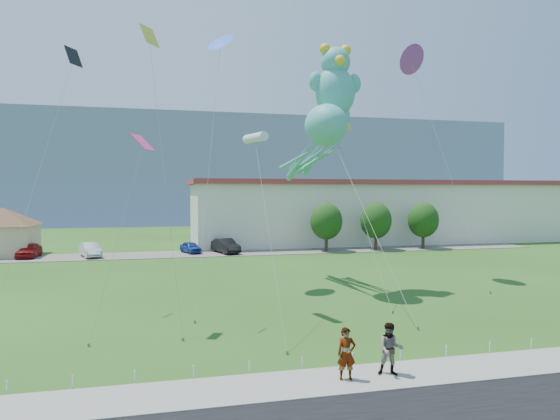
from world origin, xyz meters
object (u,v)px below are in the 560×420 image
object	(u,v)px
pedestrian_right	(391,349)
parked_car_black	(226,246)
teddy_bear_kite	(335,86)
octopus_kite	(319,140)
parked_car_blue	(191,247)
parked_car_red	(29,250)
pavilion	(3,227)
pedestrian_left	(346,354)
warehouse	(412,210)
parked_car_silver	(90,250)

from	to	relation	value
pedestrian_right	parked_car_black	distance (m)	37.60
parked_car_black	teddy_bear_kite	size ratio (longest dim) A/B	0.28
octopus_kite	pedestrian_right	bearing A→B (deg)	-99.01
parked_car_blue	octopus_kite	size ratio (longest dim) A/B	0.22
pedestrian_right	parked_car_red	bearing A→B (deg)	138.55
pavilion	pedestrian_left	distance (m)	46.49
pavilion	octopus_kite	size ratio (longest dim) A/B	0.56
pedestrian_left	pavilion	bearing A→B (deg)	124.23
teddy_bear_kite	parked_car_red	bearing A→B (deg)	138.23
parked_car_blue	teddy_bear_kite	xyz separation A→B (m)	(8.55, -21.99, 13.28)
teddy_bear_kite	warehouse	bearing A→B (deg)	53.62
pedestrian_left	pedestrian_right	size ratio (longest dim) A/B	0.97
pedestrian_right	parked_car_red	xyz separation A→B (m)	(-20.83, 38.51, -0.23)
warehouse	parked_car_silver	bearing A→B (deg)	-167.21
pavilion	pedestrian_left	bearing A→B (deg)	-61.52
pedestrian_right	octopus_kite	distance (m)	18.61
parked_car_silver	parked_car_black	xyz separation A→B (m)	(13.81, 0.12, 0.06)
pavilion	octopus_kite	distance (m)	36.89
warehouse	octopus_kite	size ratio (longest dim) A/B	3.72
warehouse	teddy_bear_kite	xyz separation A→B (m)	(-22.33, -30.31, 9.83)
pedestrian_left	parked_car_blue	bearing A→B (deg)	100.26
pavilion	parked_car_silver	size ratio (longest dim) A/B	2.11
parked_car_blue	parked_car_black	world-z (taller)	parked_car_black
parked_car_silver	pedestrian_left	bearing A→B (deg)	-88.82
pedestrian_right	teddy_bear_kite	distance (m)	21.29
teddy_bear_kite	pavilion	bearing A→B (deg)	138.70
parked_car_silver	parked_car_blue	size ratio (longest dim) A/B	1.21
pedestrian_right	pavilion	bearing A→B (deg)	140.44
warehouse	parked_car_black	size ratio (longest dim) A/B	12.93
octopus_kite	pavilion	bearing A→B (deg)	136.79
pedestrian_left	warehouse	bearing A→B (deg)	65.01
parked_car_red	parked_car_blue	xyz separation A→B (m)	(16.11, -0.04, -0.12)
warehouse	parked_car_blue	size ratio (longest dim) A/B	16.91
parked_car_black	parked_car_silver	bearing A→B (deg)	164.56
pedestrian_right	teddy_bear_kite	size ratio (longest dim) A/B	0.11
warehouse	parked_car_black	xyz separation A→B (m)	(-27.22, -9.20, -3.29)
pedestrian_right	parked_car_silver	distance (m)	40.31
pedestrian_left	parked_car_blue	distance (m)	38.63
pavilion	octopus_kite	world-z (taller)	octopus_kite
parked_car_silver	parked_car_black	world-z (taller)	parked_car_black
pedestrian_right	parked_car_silver	xyz separation A→B (m)	(-14.87, 37.47, -0.25)
pavilion	parked_car_black	bearing A→B (deg)	-7.99
pedestrian_left	parked_car_silver	xyz separation A→B (m)	(-13.18, 37.51, -0.23)
pedestrian_left	parked_car_black	bearing A→B (deg)	94.79
pavilion	parked_car_blue	distance (m)	19.40
pedestrian_left	parked_car_silver	size ratio (longest dim) A/B	0.42
warehouse	parked_car_black	distance (m)	28.92
pavilion	pedestrian_right	distance (m)	47.28
parked_car_red	octopus_kite	size ratio (longest dim) A/B	0.26
pedestrian_right	parked_car_red	distance (m)	43.78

